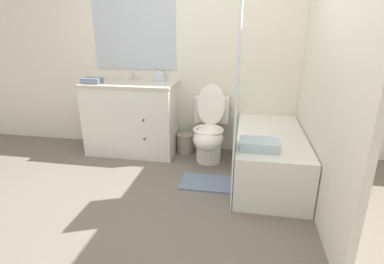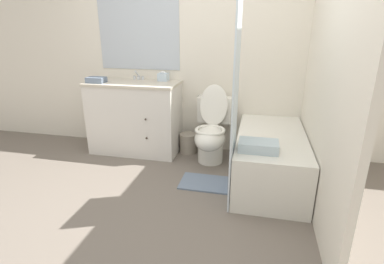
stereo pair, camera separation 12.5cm
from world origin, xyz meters
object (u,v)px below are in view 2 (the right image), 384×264
sink_faucet (138,77)px  wastebasket (188,143)px  bath_towel_folded (258,146)px  hand_towel_folded (96,80)px  bathtub (270,157)px  toilet (211,132)px  vanity_cabinet (135,117)px  bath_mat (208,183)px  tissue_box (163,77)px

sink_faucet → wastebasket: sink_faucet is taller
sink_faucet → bath_towel_folded: bearing=-34.5°
hand_towel_folded → wastebasket: bearing=11.4°
bathtub → bath_towel_folded: bath_towel_folded is taller
toilet → bathtub: size_ratio=0.63×
sink_faucet → wastebasket: bearing=-8.1°
sink_faucet → toilet: size_ratio=0.16×
vanity_cabinet → bath_towel_folded: (1.52, -0.87, 0.09)m
sink_faucet → bathtub: 1.88m
vanity_cabinet → bath_mat: size_ratio=1.94×
vanity_cabinet → tissue_box: (0.33, 0.16, 0.49)m
hand_towel_folded → bath_mat: 1.80m
wastebasket → bath_mat: wastebasket is taller
bathtub → vanity_cabinet: bearing=165.3°
vanity_cabinet → sink_faucet: 0.50m
vanity_cabinet → hand_towel_folded: bearing=-161.3°
bathtub → wastebasket: bearing=152.6°
toilet → tissue_box: size_ratio=7.31×
bathtub → bath_mat: size_ratio=2.44×
vanity_cabinet → bath_mat: vanity_cabinet is taller
vanity_cabinet → toilet: size_ratio=1.25×
bath_towel_folded → vanity_cabinet: bearing=150.1°
hand_towel_folded → bath_mat: hand_towel_folded is taller
wastebasket → bath_towel_folded: (0.86, -0.95, 0.42)m
hand_towel_folded → bath_towel_folded: hand_towel_folded is taller
tissue_box → bath_mat: 1.44m
sink_faucet → bath_mat: size_ratio=0.25×
vanity_cabinet → bathtub: 1.72m
wastebasket → hand_towel_folded: hand_towel_folded is taller
hand_towel_folded → tissue_box: bearing=21.7°
wastebasket → bath_towel_folded: 1.35m
vanity_cabinet → bath_towel_folded: size_ratio=3.26×
vanity_cabinet → toilet: vanity_cabinet is taller
bathtub → wastebasket: size_ratio=5.65×
tissue_box → bath_towel_folded: (1.18, -1.03, -0.40)m
toilet → hand_towel_folded: size_ratio=4.11×
wastebasket → tissue_box: tissue_box is taller
vanity_cabinet → wastebasket: vanity_cabinet is taller
toilet → wastebasket: (-0.32, 0.17, -0.23)m
wastebasket → bath_towel_folded: size_ratio=0.73×
sink_faucet → hand_towel_folded: size_ratio=0.66×
vanity_cabinet → bathtub: size_ratio=0.79×
sink_faucet → wastebasket: (0.66, -0.09, -0.80)m
toilet → hand_towel_folded: (-1.39, -0.05, 0.57)m
bath_mat → sink_faucet: bearing=141.1°
toilet → bath_mat: toilet is taller
hand_towel_folded → bath_mat: size_ratio=0.38×
tissue_box → hand_towel_folded: size_ratio=0.56×
tissue_box → toilet: bearing=-20.7°
vanity_cabinet → sink_faucet: size_ratio=7.79×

